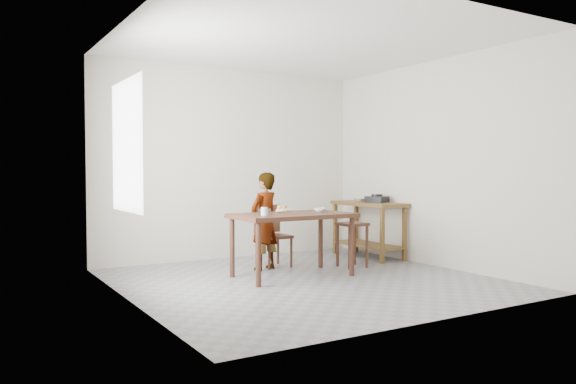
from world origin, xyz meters
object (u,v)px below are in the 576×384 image
prep_counter (368,230)px  child (264,221)px  dining_table (292,245)px  stool (352,245)px  dining_chair (274,236)px

prep_counter → child: (-1.78, -0.12, 0.22)m
dining_table → prep_counter: bearing=22.1°
prep_counter → stool: size_ratio=2.06×
dining_table → stool: 1.02m
prep_counter → stool: bearing=-142.4°
prep_counter → stool: prep_counter is taller
dining_table → child: size_ratio=1.14×
child → dining_chair: 0.32m
dining_table → stool: dining_table is taller
dining_chair → stool: dining_chair is taller
stool → prep_counter: bearing=37.6°
prep_counter → child: child is taller
dining_table → stool: bearing=8.5°
dining_table → dining_chair: size_ratio=1.75×
dining_table → dining_chair: bearing=78.3°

